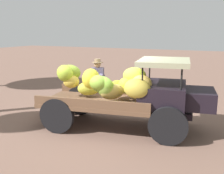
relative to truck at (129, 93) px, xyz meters
The scene contains 5 objects.
ground_plane 1.26m from the truck, 165.98° to the left, with size 60.00×60.00×0.00m, color #7A5A4C.
truck is the anchor object (origin of this frame).
farmer 1.88m from the truck, 144.41° to the left, with size 0.56×0.52×1.72m.
wooden_crate 2.67m from the truck, behind, with size 0.58×0.40×0.50m, color olive.
loose_banana_bunch 2.73m from the truck, 104.16° to the left, with size 0.59×0.32×0.33m, color #82BA3C.
Camera 1 is at (3.24, -6.41, 2.60)m, focal length 42.08 mm.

